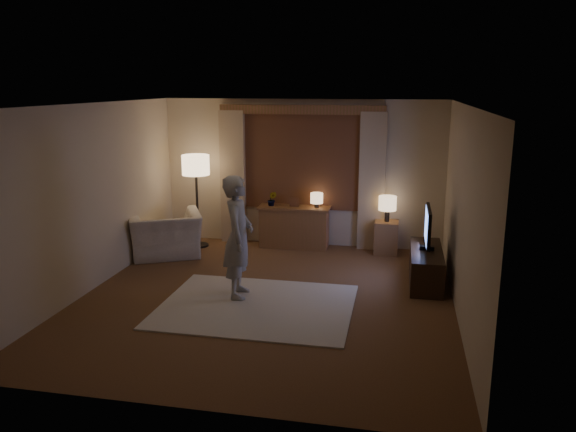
% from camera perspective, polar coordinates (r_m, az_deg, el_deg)
% --- Properties ---
extents(room, '(5.04, 5.54, 2.64)m').
position_cam_1_polar(room, '(7.85, -1.45, 2.11)').
color(room, brown).
rests_on(room, ground).
extents(rug, '(2.50, 2.00, 0.02)m').
position_cam_1_polar(rug, '(7.47, -3.21, -9.11)').
color(rug, beige).
rests_on(rug, floor).
extents(sideboard, '(1.20, 0.40, 0.70)m').
position_cam_1_polar(sideboard, '(9.99, 0.63, -1.22)').
color(sideboard, brown).
rests_on(sideboard, floor).
extents(picture_frame, '(0.16, 0.02, 0.20)m').
position_cam_1_polar(picture_frame, '(9.89, 0.63, 1.30)').
color(picture_frame, brown).
rests_on(picture_frame, sideboard).
extents(plant, '(0.17, 0.13, 0.30)m').
position_cam_1_polar(plant, '(9.96, -1.63, 1.68)').
color(plant, '#999999').
rests_on(plant, sideboard).
extents(table_lamp_sideboard, '(0.22, 0.22, 0.30)m').
position_cam_1_polar(table_lamp_sideboard, '(9.80, 2.93, 1.76)').
color(table_lamp_sideboard, black).
rests_on(table_lamp_sideboard, sideboard).
extents(floor_lamp, '(0.48, 0.48, 1.65)m').
position_cam_1_polar(floor_lamp, '(9.97, -9.34, 4.63)').
color(floor_lamp, black).
rests_on(floor_lamp, floor).
extents(armchair, '(1.49, 1.43, 0.75)m').
position_cam_1_polar(armchair, '(9.70, -12.35, -1.84)').
color(armchair, beige).
rests_on(armchair, floor).
extents(side_table, '(0.40, 0.40, 0.56)m').
position_cam_1_polar(side_table, '(9.80, 9.94, -2.14)').
color(side_table, brown).
rests_on(side_table, floor).
extents(table_lamp_side, '(0.30, 0.30, 0.44)m').
position_cam_1_polar(table_lamp_side, '(9.66, 10.08, 1.22)').
color(table_lamp_side, black).
rests_on(table_lamp_side, side_table).
extents(tv_stand, '(0.45, 1.40, 0.50)m').
position_cam_1_polar(tv_stand, '(8.49, 13.82, -4.97)').
color(tv_stand, black).
rests_on(tv_stand, floor).
extents(tv, '(0.21, 0.86, 0.62)m').
position_cam_1_polar(tv, '(8.33, 14.03, -1.09)').
color(tv, black).
rests_on(tv, tv_stand).
extents(person, '(0.47, 0.65, 1.67)m').
position_cam_1_polar(person, '(7.56, -5.08, -2.11)').
color(person, '#B6B1A8').
rests_on(person, rug).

